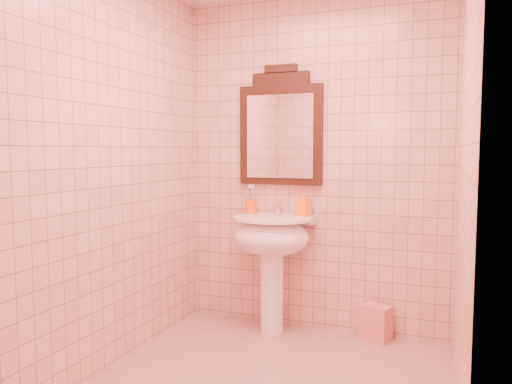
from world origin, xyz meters
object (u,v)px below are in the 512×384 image
at_px(soap_dispenser, 303,203).
at_px(towel, 376,322).
at_px(pedestal_sink, 272,244).
at_px(toothbrush_cup, 251,206).
at_px(mirror, 281,130).

xyz_separation_m(soap_dispenser, towel, (0.55, -0.01, -0.84)).
height_order(pedestal_sink, toothbrush_cup, toothbrush_cup).
distance_m(toothbrush_cup, towel, 1.25).
height_order(toothbrush_cup, towel, toothbrush_cup).
bearing_deg(soap_dispenser, pedestal_sink, -126.79).
bearing_deg(toothbrush_cup, mirror, 13.99).
relative_size(mirror, toothbrush_cup, 4.51).
relative_size(soap_dispenser, towel, 0.80).
bearing_deg(pedestal_sink, towel, 10.41).
bearing_deg(towel, pedestal_sink, -169.59).
relative_size(pedestal_sink, mirror, 0.96).
distance_m(pedestal_sink, towel, 0.93).
bearing_deg(toothbrush_cup, towel, -0.63).
relative_size(pedestal_sink, towel, 3.50).
xyz_separation_m(toothbrush_cup, towel, (0.96, -0.01, -0.79)).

